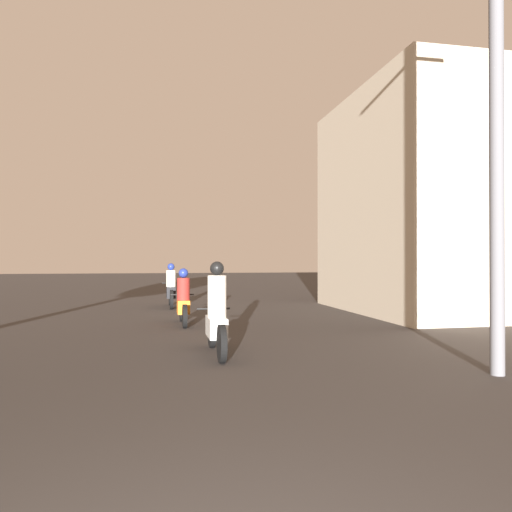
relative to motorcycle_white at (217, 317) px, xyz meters
The scene contains 5 objects.
motorcycle_white is the anchor object (origin of this frame).
motorcycle_orange 4.14m from the motorcycle_white, 94.75° to the left, with size 0.60×1.92×1.42m.
motorcycle_black 8.85m from the motorcycle_white, 93.28° to the left, with size 0.60×2.12×1.51m.
building_right_near 9.51m from the motorcycle_white, 39.61° to the left, with size 4.13×7.12×6.80m.
utility_pole_near 5.46m from the motorcycle_white, 31.57° to the right, with size 1.60×0.20×7.54m.
Camera 1 is at (-0.31, -1.73, 1.63)m, focal length 35.00 mm.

